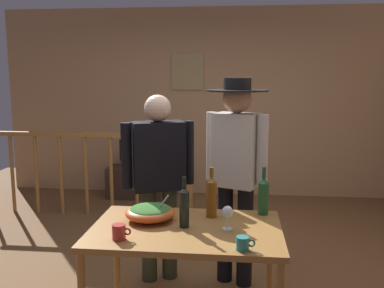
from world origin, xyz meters
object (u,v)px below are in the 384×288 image
at_px(serving_table, 186,238).
at_px(person_standing_left, 158,172).
at_px(tv_console, 140,182).
at_px(wine_bottle_dark, 184,206).
at_px(person_standing_right, 236,163).
at_px(mug_teal, 243,243).
at_px(salad_bowl, 150,212).
at_px(wine_bottle_green, 263,195).
at_px(flat_screen_tv, 138,151).
at_px(wine_bottle_amber, 211,196).
at_px(stair_railing, 115,165).
at_px(framed_picture, 188,72).
at_px(mug_red, 119,232).
at_px(wine_glass, 227,213).

height_order(serving_table, person_standing_left, person_standing_left).
xyz_separation_m(tv_console, wine_bottle_dark, (1.05, -3.17, 0.67)).
bearing_deg(person_standing_right, mug_teal, 115.09).
height_order(salad_bowl, person_standing_right, person_standing_right).
height_order(salad_bowl, wine_bottle_green, wine_bottle_green).
relative_size(flat_screen_tv, wine_bottle_amber, 1.47).
xyz_separation_m(serving_table, wine_bottle_dark, (-0.01, 0.01, 0.22)).
bearing_deg(wine_bottle_green, person_standing_right, 116.48).
bearing_deg(stair_railing, serving_table, -63.46).
height_order(stair_railing, tv_console, stair_railing).
distance_m(stair_railing, tv_console, 0.93).
height_order(framed_picture, mug_red, framed_picture).
relative_size(serving_table, wine_bottle_dark, 3.69).
distance_m(framed_picture, wine_bottle_green, 3.39).
height_order(wine_bottle_dark, mug_red, wine_bottle_dark).
distance_m(wine_bottle_amber, person_standing_left, 0.70).
relative_size(stair_railing, tv_console, 3.00).
bearing_deg(person_standing_left, flat_screen_tv, -95.19).
height_order(framed_picture, wine_bottle_dark, framed_picture).
bearing_deg(tv_console, stair_railing, -97.66).
xyz_separation_m(stair_railing, person_standing_right, (1.50, -1.62, 0.40)).
xyz_separation_m(serving_table, mug_teal, (0.38, -0.33, 0.11)).
height_order(mug_teal, person_standing_right, person_standing_right).
bearing_deg(salad_bowl, mug_red, -107.31).
distance_m(framed_picture, flat_screen_tv, 1.34).
height_order(wine_bottle_dark, person_standing_left, person_standing_left).
height_order(framed_picture, tv_console, framed_picture).
relative_size(wine_bottle_amber, person_standing_left, 0.23).
bearing_deg(stair_railing, wine_bottle_dark, -63.60).
height_order(person_standing_left, person_standing_right, person_standing_right).
height_order(salad_bowl, wine_bottle_dark, wine_bottle_dark).
bearing_deg(salad_bowl, framed_picture, 92.13).
bearing_deg(person_standing_right, wine_glass, 108.66).
xyz_separation_m(framed_picture, wine_bottle_amber, (0.55, -3.23, -0.89)).
bearing_deg(mug_teal, framed_picture, 101.44).
relative_size(wine_bottle_amber, mug_red, 3.03).
bearing_deg(stair_railing, wine_glass, -58.44).
xyz_separation_m(framed_picture, salad_bowl, (0.12, -3.34, -0.99)).
distance_m(tv_console, wine_bottle_dark, 3.41).
distance_m(wine_bottle_green, person_standing_right, 0.48).
xyz_separation_m(tv_console, flat_screen_tv, (0.00, -0.03, 0.46)).
bearing_deg(wine_bottle_green, person_standing_left, 154.33).
relative_size(wine_glass, person_standing_left, 0.10).
xyz_separation_m(salad_bowl, person_standing_left, (-0.05, 0.61, 0.14)).
height_order(flat_screen_tv, person_standing_right, person_standing_right).
bearing_deg(stair_railing, salad_bowl, -67.86).
relative_size(stair_railing, wine_bottle_green, 7.62).
xyz_separation_m(mug_teal, mug_red, (-0.76, 0.08, 0.01)).
bearing_deg(mug_red, framed_picture, 90.10).
relative_size(stair_railing, person_standing_left, 1.69).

